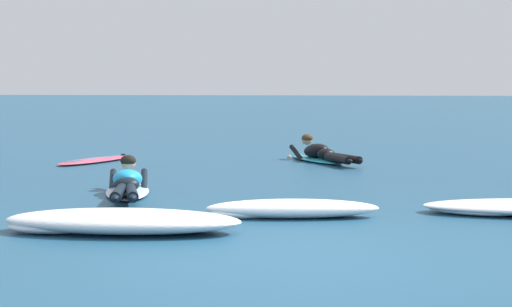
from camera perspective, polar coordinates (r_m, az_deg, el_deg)
name	(u,v)px	position (r m, az deg, el deg)	size (l,w,h in m)	color
ground_plane	(320,157)	(17.90, 4.04, -0.23)	(120.00, 120.00, 0.00)	navy
surfer_near	(127,185)	(12.25, -8.14, -1.96)	(0.95, 2.52, 0.53)	silver
surfer_far	(320,154)	(16.87, 4.09, -0.05)	(1.51, 2.44, 0.53)	#2DB2D1
drifting_surfboard	(96,160)	(17.14, -10.07, -0.41)	(1.29, 2.16, 0.16)	#E54C66
whitewater_mid_left	(293,209)	(10.20, 2.34, -3.52)	(2.00, 0.72, 0.21)	white
whitewater_back	(123,222)	(9.31, -8.40, -4.29)	(2.45, 0.90, 0.24)	white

